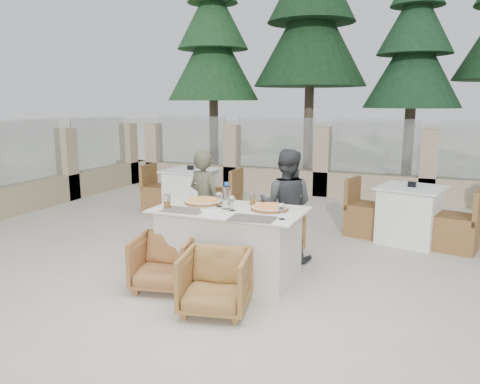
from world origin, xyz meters
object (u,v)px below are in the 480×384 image
at_px(armchair_far_right, 277,235).
at_px(bg_table_a, 191,192).
at_px(dining_table, 229,243).
at_px(bg_table_b, 410,215).
at_px(olive_dish, 207,209).
at_px(armchair_far_left, 227,224).
at_px(beer_glass_right, 252,199).
at_px(pizza_left, 203,201).
at_px(beer_glass_left, 167,201).
at_px(diner_left, 205,203).
at_px(wine_glass_centre, 219,198).
at_px(water_bottle, 227,196).
at_px(armchair_near_right, 215,282).
at_px(diner_right, 286,205).
at_px(armchair_near_left, 164,262).
at_px(pizza_right, 270,207).
at_px(wine_glass_corner, 282,210).
at_px(wine_glass_near, 232,202).

xyz_separation_m(armchair_far_right, bg_table_a, (-2.03, 1.53, 0.12)).
height_order(dining_table, bg_table_b, same).
distance_m(olive_dish, armchair_far_left, 1.26).
bearing_deg(beer_glass_right, olive_dish, -126.22).
relative_size(pizza_left, armchair_far_right, 0.73).
xyz_separation_m(beer_glass_left, armchair_far_left, (0.17, 1.17, -0.52)).
bearing_deg(bg_table_a, diner_left, -58.07).
bearing_deg(wine_glass_centre, water_bottle, -27.48).
height_order(olive_dish, diner_left, diner_left).
height_order(dining_table, pizza_left, pizza_left).
xyz_separation_m(pizza_left, armchair_near_right, (0.60, -0.96, -0.52)).
relative_size(pizza_left, bg_table_b, 0.26).
bearing_deg(diner_right, armchair_near_left, 51.38).
relative_size(water_bottle, diner_left, 0.22).
height_order(wine_glass_centre, diner_right, diner_right).
distance_m(water_bottle, armchair_far_right, 1.14).
bearing_deg(diner_right, beer_glass_left, 39.47).
xyz_separation_m(diner_right, bg_table_a, (-2.17, 1.61, -0.29)).
bearing_deg(water_bottle, pizza_right, 16.19).
distance_m(armchair_near_left, bg_table_a, 3.22).
bearing_deg(beer_glass_right, wine_glass_corner, -44.50).
distance_m(beer_glass_left, armchair_far_right, 1.53).
relative_size(olive_dish, armchair_far_left, 0.15).
xyz_separation_m(beer_glass_right, armchair_near_left, (-0.65, -0.81, -0.56)).
bearing_deg(armchair_near_left, wine_glass_centre, 46.12).
bearing_deg(olive_dish, wine_glass_centre, 82.60).
relative_size(pizza_left, beer_glass_right, 3.28).
bearing_deg(beer_glass_left, pizza_left, 53.52).
bearing_deg(olive_dish, armchair_near_left, -132.46).
bearing_deg(armchair_near_right, diner_right, 72.04).
bearing_deg(wine_glass_centre, wine_glass_corner, -18.63).
distance_m(dining_table, bg_table_a, 3.00).
bearing_deg(beer_glass_right, bg_table_b, 49.80).
distance_m(beer_glass_right, bg_table_a, 2.93).
bearing_deg(dining_table, wine_glass_near, -46.40).
distance_m(pizza_left, diner_left, 0.55).
distance_m(pizza_right, wine_glass_centre, 0.57).
xyz_separation_m(armchair_far_right, armchair_near_left, (-0.74, -1.42, 0.01)).
xyz_separation_m(beer_glass_right, bg_table_b, (1.58, 1.87, -0.45)).
bearing_deg(pizza_right, armchair_far_right, 102.31).
height_order(armchair_far_left, armchair_near_right, armchair_far_left).
bearing_deg(wine_glass_near, armchair_near_right, -77.91).
height_order(wine_glass_corner, beer_glass_left, wine_glass_corner).
height_order(wine_glass_centre, armchair_far_left, wine_glass_centre).
distance_m(beer_glass_left, armchair_far_left, 1.29).
bearing_deg(wine_glass_centre, bg_table_a, 124.83).
height_order(pizza_right, wine_glass_near, wine_glass_near).
distance_m(olive_dish, armchair_near_right, 0.91).
bearing_deg(beer_glass_left, diner_left, 87.75).
bearing_deg(armchair_near_right, armchair_far_left, 99.00).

